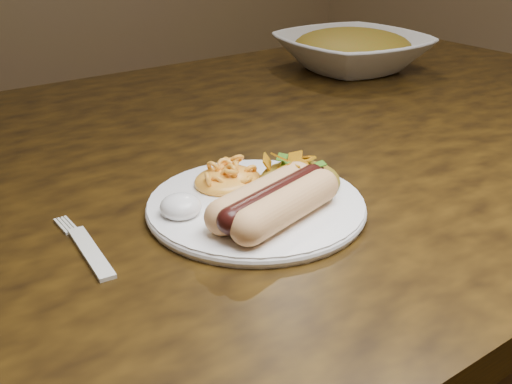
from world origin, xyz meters
TOP-DOWN VIEW (x-y plane):
  - table at (0.00, 0.00)m, footprint 1.60×0.90m
  - plate at (-0.09, -0.17)m, footprint 0.25×0.25m
  - hotdog at (-0.09, -0.21)m, footprint 0.13×0.09m
  - mac_and_cheese at (-0.09, -0.12)m, footprint 0.09×0.09m
  - sour_cream at (-0.17, -0.15)m, footprint 0.05×0.05m
  - taco_salad at (-0.03, -0.17)m, footprint 0.09×0.09m
  - fork at (-0.26, -0.16)m, footprint 0.03×0.12m
  - serving_bowl at (0.42, 0.21)m, footprint 0.29×0.29m
  - bowl_filling at (0.42, 0.21)m, footprint 0.26×0.26m

SIDE VIEW (x-z plane):
  - table at x=0.00m, z-range 0.28..1.03m
  - fork at x=-0.26m, z-range 0.75..0.75m
  - plate at x=-0.09m, z-range 0.75..0.76m
  - sour_cream at x=-0.17m, z-range 0.76..0.79m
  - mac_and_cheese at x=-0.09m, z-range 0.76..0.79m
  - taco_salad at x=-0.03m, z-range 0.76..0.80m
  - hotdog at x=-0.09m, z-range 0.76..0.80m
  - serving_bowl at x=0.42m, z-range 0.75..0.82m
  - bowl_filling at x=0.42m, z-range 0.77..0.83m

